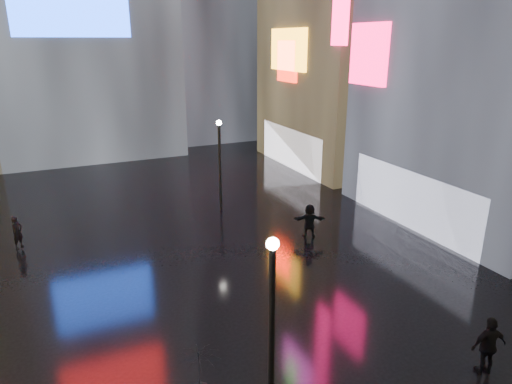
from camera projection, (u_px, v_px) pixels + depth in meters
ground at (188, 242)px, 22.14m from camera, size 140.00×140.00×0.00m
lamp_near at (272, 325)px, 10.73m from camera, size 0.30×0.30×5.20m
lamp_far at (220, 160)px, 25.41m from camera, size 0.30×0.30×5.20m
pedestrian_3 at (489, 346)px, 13.18m from camera, size 1.16×0.67×1.86m
pedestrian_5 at (309, 221)px, 22.43m from camera, size 1.66×1.08×1.72m
pedestrian_6 at (17, 232)px, 21.29m from camera, size 0.66×0.67×1.56m
umbrella_2 at (199, 368)px, 10.35m from camera, size 1.09×1.11×0.93m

